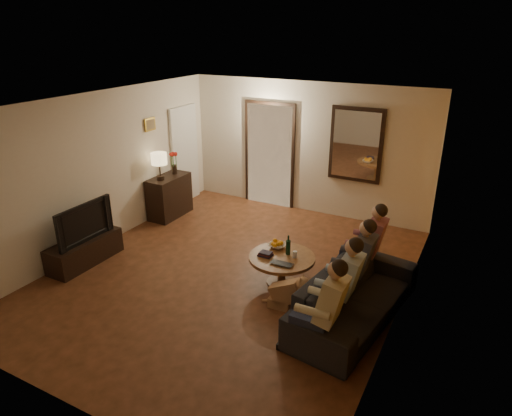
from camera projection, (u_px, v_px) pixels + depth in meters
The scene contains 33 objects.
floor at pixel (230, 274), 7.05m from camera, with size 5.00×6.00×0.01m, color #482813.
ceiling at pixel (226, 104), 6.07m from camera, with size 5.00×6.00×0.01m, color white.
back_wall at pixel (306, 148), 9.02m from camera, with size 5.00×0.02×2.60m, color beige.
front_wall at pixel (55, 298), 4.10m from camera, with size 5.00×0.02×2.60m, color beige.
left_wall at pixel (100, 171), 7.65m from camera, with size 0.02×6.00×2.60m, color beige.
right_wall at pixel (406, 229), 5.48m from camera, with size 0.02×6.00×2.60m, color beige.
orange_accent at pixel (405, 229), 5.48m from camera, with size 0.01×6.00×2.60m, color #C27421.
kitchen_doorway at pixel (270, 156), 9.44m from camera, with size 1.00×0.06×2.10m, color #FFE0A5.
door_trim at pixel (269, 156), 9.44m from camera, with size 1.12×0.04×2.22m, color black.
fridge_glimpse at pixel (280, 164), 9.40m from camera, with size 0.45×0.03×1.70m, color silver.
mirror_frame at pixel (356, 145), 8.48m from camera, with size 1.00×0.05×1.40m, color black.
mirror_glass at pixel (356, 145), 8.45m from camera, with size 0.86×0.02×1.26m, color white.
white_door at pixel (185, 155), 9.62m from camera, with size 0.06×0.85×2.04m, color white.
framed_art at pixel (150, 124), 8.49m from camera, with size 0.03×0.28×0.24m, color #B28C33.
art_canvas at pixel (150, 124), 8.48m from camera, with size 0.01×0.22×0.18m, color brown.
dresser at pixel (169, 196), 9.05m from camera, with size 0.45×0.92×0.82m, color black.
table_lamp at pixel (160, 166), 8.61m from camera, with size 0.30×0.30×0.54m, color beige, non-canonical shape.
flower_vase at pixel (174, 163), 8.99m from camera, with size 0.14×0.14×0.44m, color red, non-canonical shape.
tv_stand at pixel (85, 251), 7.32m from camera, with size 0.45×1.24×0.41m, color black.
tv at pixel (80, 221), 7.13m from camera, with size 0.14×1.07×0.61m, color black.
sofa at pixel (355, 297), 5.86m from camera, with size 0.88×2.26×0.66m, color black.
person_a at pixel (325, 314), 5.07m from camera, with size 0.60×0.40×1.20m, color tan, non-canonical shape.
person_b at pixel (342, 288), 5.56m from camera, with size 0.60×0.40×1.20m, color tan, non-canonical shape.
person_c at pixel (356, 266), 6.05m from camera, with size 0.60×0.40×1.20m, color tan, non-canonical shape.
person_d at pixel (368, 248), 6.54m from camera, with size 0.60×0.40×1.20m, color tan, non-canonical shape.
dog at pixel (287, 291), 6.09m from camera, with size 0.56×0.24×0.56m, color #A97D4E, non-canonical shape.
coffee_table at pixel (282, 270), 6.72m from camera, with size 0.97×0.97×0.45m, color brown.
bowl at pixel (277, 246), 6.88m from camera, with size 0.26×0.26×0.06m, color white.
oranges at pixel (277, 242), 6.86m from camera, with size 0.20×0.20×0.08m, color orange, non-canonical shape.
wine_bottle at pixel (288, 245), 6.64m from camera, with size 0.07×0.07×0.31m, color black, non-canonical shape.
wine_glass at pixel (295, 254), 6.58m from camera, with size 0.06×0.06×0.10m, color silver.
book_stack at pixel (265, 254), 6.64m from camera, with size 0.20×0.15×0.07m, color black, non-canonical shape.
laptop at pixel (280, 265), 6.36m from camera, with size 0.33×0.21×0.03m, color black.
Camera 1 is at (3.24, -5.25, 3.59)m, focal length 32.00 mm.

